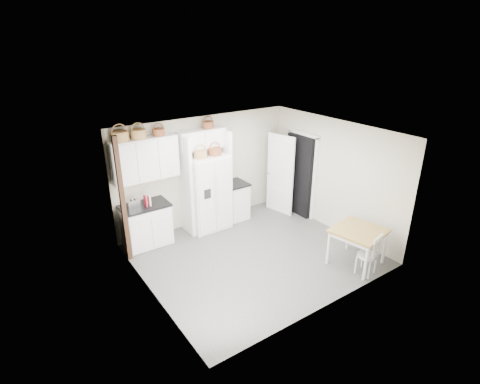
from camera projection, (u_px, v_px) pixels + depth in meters
floor at (254, 255)px, 7.89m from camera, size 4.50×4.50×0.00m
ceiling at (256, 134)px, 6.89m from camera, size 4.50×4.50×0.00m
wall_back at (205, 171)px, 8.91m from camera, size 4.50×0.00×4.50m
wall_left at (146, 229)px, 6.21m from camera, size 0.00×4.00×4.00m
wall_right at (333, 176)px, 8.57m from camera, size 0.00×4.00×4.00m
refrigerator at (207, 192)px, 8.72m from camera, size 0.93×0.75×1.79m
base_cab_left at (146, 225)px, 8.14m from camera, size 0.98×0.62×0.91m
base_cab_right at (235, 201)px, 9.36m from camera, size 0.51×0.61×0.90m
dining_table at (357, 247)px, 7.45m from camera, size 1.08×1.08×0.76m
windsor_chair at (367, 255)px, 7.13m from camera, size 0.46×0.44×0.81m
counter_left at (144, 206)px, 7.96m from camera, size 1.02×0.66×0.04m
counter_right at (235, 183)px, 9.18m from camera, size 0.55×0.65×0.04m
toaster at (133, 204)px, 7.78m from camera, size 0.27×0.17×0.18m
cookbook_red at (146, 201)px, 7.85m from camera, size 0.03×0.15×0.23m
cookbook_cream at (149, 200)px, 7.89m from camera, size 0.05×0.16×0.23m
basket_upper_a at (120, 136)px, 7.32m from camera, size 0.34×0.34×0.19m
basket_upper_b at (138, 134)px, 7.51m from camera, size 0.32×0.32×0.19m
basket_upper_c at (159, 132)px, 7.75m from camera, size 0.25×0.25×0.15m
basket_bridge_b at (208, 125)px, 8.36m from camera, size 0.27×0.27×0.15m
basket_fridge_a at (201, 154)px, 8.17m from camera, size 0.30×0.30×0.16m
basket_fridge_b at (215, 152)px, 8.36m from camera, size 0.30×0.30×0.16m
upper_cabinet at (145, 159)px, 7.76m from camera, size 1.40×0.34×0.90m
bridge_cabinet at (201, 139)px, 8.38m from camera, size 1.12×0.34×0.45m
fridge_panel_left at (186, 186)px, 8.39m from camera, size 0.08×0.60×2.30m
fridge_panel_right at (224, 177)px, 8.93m from camera, size 0.08×0.60×2.30m
trim_post at (123, 201)px, 7.26m from camera, size 0.09×0.09×2.60m
doorway_void at (300, 176)px, 9.39m from camera, size 0.18×0.85×2.05m
door_slab at (280, 175)px, 9.45m from camera, size 0.21×0.79×2.05m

